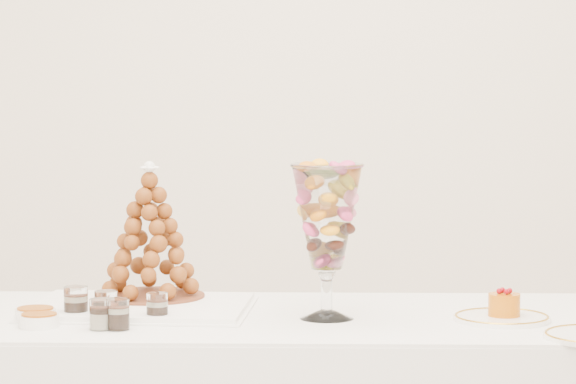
{
  "coord_description": "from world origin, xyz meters",
  "views": [
    {
      "loc": [
        0.28,
        -3.05,
        1.27
      ],
      "look_at": [
        0.02,
        0.22,
        0.98
      ],
      "focal_mm": 85.0,
      "sensor_mm": 36.0,
      "label": 1
    }
  ],
  "objects": [
    {
      "name": "mousse_cake",
      "position": [
        0.54,
        0.22,
        0.71
      ],
      "size": [
        0.08,
        0.08,
        0.07
      ],
      "color": "#C15F08",
      "rests_on": "cake_plate"
    },
    {
      "name": "lace_tray",
      "position": [
        -0.36,
        0.29,
        0.68
      ],
      "size": [
        0.53,
        0.4,
        0.02
      ],
      "primitive_type": "cube",
      "rotation": [
        0.0,
        0.0,
        -0.01
      ],
      "color": "white",
      "rests_on": "buffet_table"
    },
    {
      "name": "verrine_a",
      "position": [
        -0.49,
        0.16,
        0.71
      ],
      "size": [
        0.06,
        0.06,
        0.08
      ],
      "primitive_type": "cylinder",
      "rotation": [
        0.0,
        0.0,
        0.12
      ],
      "color": "white",
      "rests_on": "buffet_table"
    },
    {
      "name": "verrine_c",
      "position": [
        -0.29,
        0.14,
        0.71
      ],
      "size": [
        0.06,
        0.06,
        0.07
      ],
      "primitive_type": "cylinder",
      "rotation": [
        0.0,
        0.0,
        -0.22
      ],
      "color": "white",
      "rests_on": "buffet_table"
    },
    {
      "name": "cake_plate",
      "position": [
        0.54,
        0.22,
        0.68
      ],
      "size": [
        0.23,
        0.23,
        0.01
      ],
      "primitive_type": "cylinder",
      "color": "white",
      "rests_on": "buffet_table"
    },
    {
      "name": "verrine_e",
      "position": [
        -0.36,
        0.03,
        0.71
      ],
      "size": [
        0.07,
        0.07,
        0.07
      ],
      "primitive_type": "cylinder",
      "rotation": [
        0.0,
        0.0,
        -0.29
      ],
      "color": "white",
      "rests_on": "buffet_table"
    },
    {
      "name": "verrine_b",
      "position": [
        -0.41,
        0.13,
        0.71
      ],
      "size": [
        0.06,
        0.06,
        0.07
      ],
      "primitive_type": "cylinder",
      "rotation": [
        0.0,
        0.0,
        0.02
      ],
      "color": "white",
      "rests_on": "buffet_table"
    },
    {
      "name": "ramekin_front",
      "position": [
        -0.55,
        0.05,
        0.69
      ],
      "size": [
        0.09,
        0.09,
        0.03
      ],
      "primitive_type": "cylinder",
      "color": "white",
      "rests_on": "buffet_table"
    },
    {
      "name": "macaron_vase",
      "position": [
        0.12,
        0.21,
        0.91
      ],
      "size": [
        0.17,
        0.17,
        0.37
      ],
      "color": "white",
      "rests_on": "buffet_table"
    },
    {
      "name": "verrine_d",
      "position": [
        -0.4,
        0.03,
        0.71
      ],
      "size": [
        0.06,
        0.06,
        0.07
      ],
      "primitive_type": "cylinder",
      "rotation": [
        0.0,
        0.0,
        -0.18
      ],
      "color": "white",
      "rests_on": "buffet_table"
    },
    {
      "name": "ramekin_back",
      "position": [
        -0.58,
        0.12,
        0.69
      ],
      "size": [
        0.1,
        0.1,
        0.03
      ],
      "primitive_type": "cylinder",
      "color": "white",
      "rests_on": "buffet_table"
    },
    {
      "name": "croquembouche",
      "position": [
        -0.35,
        0.39,
        0.86
      ],
      "size": [
        0.3,
        0.3,
        0.35
      ],
      "rotation": [
        0.0,
        0.0,
        -0.32
      ],
      "color": "brown",
      "rests_on": "lace_tray"
    }
  ]
}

